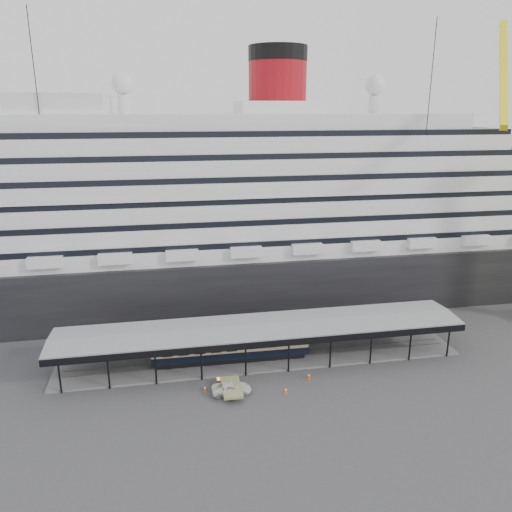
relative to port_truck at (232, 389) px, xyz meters
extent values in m
plane|color=#3C3C3F|center=(5.32, 3.03, -0.68)|extent=(200.00, 200.00, 0.00)
cube|color=black|center=(5.32, 35.03, 4.32)|extent=(130.00, 30.00, 10.00)
cylinder|color=maroon|center=(13.32, 35.03, 36.72)|extent=(10.00, 10.00, 9.00)
cylinder|color=black|center=(13.32, 35.03, 41.97)|extent=(10.10, 10.10, 2.50)
sphere|color=silver|center=(-12.68, 35.03, 37.02)|extent=(3.60, 3.60, 3.60)
sphere|color=silver|center=(31.32, 35.03, 37.02)|extent=(3.60, 3.60, 3.60)
cube|color=slate|center=(5.32, 8.03, -0.56)|extent=(56.00, 8.00, 0.24)
cube|color=slate|center=(5.32, 7.31, -0.40)|extent=(54.00, 0.08, 0.10)
cube|color=slate|center=(5.32, 8.75, -0.40)|extent=(54.00, 0.08, 0.10)
cube|color=black|center=(5.32, 3.53, 3.77)|extent=(56.00, 0.18, 0.90)
cube|color=black|center=(5.32, 12.53, 3.77)|extent=(56.00, 0.18, 0.90)
cube|color=slate|center=(5.32, 8.03, 4.50)|extent=(56.00, 9.00, 0.24)
cylinder|color=black|center=(-23.90, 24.78, 22.93)|extent=(0.12, 0.12, 47.21)
cube|color=yellow|center=(44.45, 18.15, 38.53)|extent=(11.42, 18.78, 16.80)
cylinder|color=black|center=(35.57, 23.27, 22.93)|extent=(0.12, 0.12, 47.21)
imported|color=silver|center=(0.00, 0.00, 0.00)|extent=(4.90, 2.32, 1.35)
cube|color=black|center=(0.97, 8.03, -0.09)|extent=(20.54, 2.72, 0.68)
cube|color=black|center=(0.97, 8.03, 0.79)|extent=(21.53, 3.12, 1.07)
cube|color=beige|center=(0.97, 8.03, 1.96)|extent=(21.53, 3.16, 1.27)
cube|color=black|center=(0.97, 8.03, 2.79)|extent=(21.53, 3.12, 0.39)
cube|color=#D9570C|center=(-3.18, 1.13, -0.66)|extent=(0.47, 0.47, 0.03)
cone|color=#D9570C|center=(-3.18, 1.13, -0.29)|extent=(0.40, 0.40, 0.72)
cylinder|color=white|center=(-3.18, 1.13, -0.22)|extent=(0.23, 0.23, 0.14)
cube|color=#E85C0C|center=(6.58, -1.20, -0.66)|extent=(0.50, 0.50, 0.03)
cone|color=#E85C0C|center=(6.58, -1.20, -0.26)|extent=(0.42, 0.42, 0.79)
cylinder|color=white|center=(6.58, -1.20, -0.18)|extent=(0.25, 0.25, 0.15)
cube|color=#D1480B|center=(10.37, 1.64, -0.66)|extent=(0.43, 0.43, 0.03)
cone|color=#D1480B|center=(10.37, 1.64, -0.26)|extent=(0.36, 0.36, 0.79)
cylinder|color=white|center=(10.37, 1.64, -0.18)|extent=(0.25, 0.25, 0.15)
camera|label=1|loc=(-6.89, -53.74, 33.20)|focal=35.00mm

